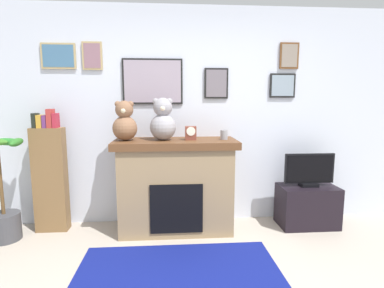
{
  "coord_description": "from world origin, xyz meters",
  "views": [
    {
      "loc": [
        -0.34,
        -1.72,
        1.5
      ],
      "look_at": [
        -0.09,
        1.66,
        1.01
      ],
      "focal_mm": 28.19,
      "sensor_mm": 36.0,
      "label": 1
    }
  ],
  "objects_px": {
    "bookshelf": "(50,176)",
    "television": "(309,171)",
    "fireplace": "(176,185)",
    "mantel_clock": "(191,133)",
    "tv_stand": "(307,206)",
    "teddy_bear_brown": "(163,121)",
    "potted_plant": "(3,204)",
    "candle_jar": "(224,135)",
    "teddy_bear_cream": "(125,123)"
  },
  "relations": [
    {
      "from": "bookshelf",
      "to": "tv_stand",
      "type": "height_order",
      "value": "bookshelf"
    },
    {
      "from": "candle_jar",
      "to": "potted_plant",
      "type": "bearing_deg",
      "value": -177.11
    },
    {
      "from": "bookshelf",
      "to": "television",
      "type": "height_order",
      "value": "bookshelf"
    },
    {
      "from": "potted_plant",
      "to": "television",
      "type": "distance_m",
      "value": 3.43
    },
    {
      "from": "television",
      "to": "teddy_bear_brown",
      "type": "relative_size",
      "value": 1.26
    },
    {
      "from": "fireplace",
      "to": "potted_plant",
      "type": "height_order",
      "value": "potted_plant"
    },
    {
      "from": "television",
      "to": "teddy_bear_cream",
      "type": "distance_m",
      "value": 2.21
    },
    {
      "from": "candle_jar",
      "to": "teddy_bear_cream",
      "type": "distance_m",
      "value": 1.12
    },
    {
      "from": "television",
      "to": "teddy_bear_brown",
      "type": "height_order",
      "value": "teddy_bear_brown"
    },
    {
      "from": "television",
      "to": "teddy_bear_brown",
      "type": "xyz_separation_m",
      "value": [
        -1.71,
        0.0,
        0.59
      ]
    },
    {
      "from": "teddy_bear_cream",
      "to": "teddy_bear_brown",
      "type": "xyz_separation_m",
      "value": [
        0.42,
        -0.0,
        0.01
      ]
    },
    {
      "from": "bookshelf",
      "to": "tv_stand",
      "type": "xyz_separation_m",
      "value": [
        3.0,
        -0.1,
        -0.4
      ]
    },
    {
      "from": "tv_stand",
      "to": "teddy_bear_brown",
      "type": "xyz_separation_m",
      "value": [
        -1.71,
        -0.0,
        1.03
      ]
    },
    {
      "from": "tv_stand",
      "to": "potted_plant",
      "type": "bearing_deg",
      "value": -177.98
    },
    {
      "from": "fireplace",
      "to": "teddy_bear_cream",
      "type": "distance_m",
      "value": 0.91
    },
    {
      "from": "bookshelf",
      "to": "potted_plant",
      "type": "distance_m",
      "value": 0.53
    },
    {
      "from": "bookshelf",
      "to": "potted_plant",
      "type": "relative_size",
      "value": 1.24
    },
    {
      "from": "teddy_bear_brown",
      "to": "television",
      "type": "bearing_deg",
      "value": -0.04
    },
    {
      "from": "candle_jar",
      "to": "teddy_bear_cream",
      "type": "relative_size",
      "value": 0.24
    },
    {
      "from": "television",
      "to": "mantel_clock",
      "type": "bearing_deg",
      "value": 180.0
    },
    {
      "from": "teddy_bear_brown",
      "to": "potted_plant",
      "type": "bearing_deg",
      "value": -175.96
    },
    {
      "from": "bookshelf",
      "to": "tv_stand",
      "type": "distance_m",
      "value": 3.03
    },
    {
      "from": "bookshelf",
      "to": "teddy_bear_brown",
      "type": "height_order",
      "value": "teddy_bear_brown"
    },
    {
      "from": "television",
      "to": "potted_plant",
      "type": "bearing_deg",
      "value": -178.0
    },
    {
      "from": "fireplace",
      "to": "television",
      "type": "bearing_deg",
      "value": -0.71
    },
    {
      "from": "tv_stand",
      "to": "candle_jar",
      "type": "xyz_separation_m",
      "value": [
        -1.02,
        0.0,
        0.87
      ]
    },
    {
      "from": "mantel_clock",
      "to": "teddy_bear_cream",
      "type": "bearing_deg",
      "value": 179.92
    },
    {
      "from": "candle_jar",
      "to": "teddy_bear_brown",
      "type": "bearing_deg",
      "value": -179.95
    },
    {
      "from": "potted_plant",
      "to": "mantel_clock",
      "type": "bearing_deg",
      "value": 3.39
    },
    {
      "from": "teddy_bear_brown",
      "to": "candle_jar",
      "type": "bearing_deg",
      "value": 0.05
    },
    {
      "from": "tv_stand",
      "to": "fireplace",
      "type": "bearing_deg",
      "value": 179.35
    },
    {
      "from": "tv_stand",
      "to": "television",
      "type": "distance_m",
      "value": 0.43
    },
    {
      "from": "potted_plant",
      "to": "tv_stand",
      "type": "bearing_deg",
      "value": 2.02
    },
    {
      "from": "fireplace",
      "to": "mantel_clock",
      "type": "height_order",
      "value": "mantel_clock"
    },
    {
      "from": "fireplace",
      "to": "mantel_clock",
      "type": "distance_m",
      "value": 0.62
    },
    {
      "from": "fireplace",
      "to": "bookshelf",
      "type": "bearing_deg",
      "value": 176.72
    },
    {
      "from": "tv_stand",
      "to": "teddy_bear_cream",
      "type": "height_order",
      "value": "teddy_bear_cream"
    },
    {
      "from": "tv_stand",
      "to": "teddy_bear_brown",
      "type": "bearing_deg",
      "value": -179.99
    },
    {
      "from": "bookshelf",
      "to": "television",
      "type": "bearing_deg",
      "value": -1.93
    },
    {
      "from": "fireplace",
      "to": "teddy_bear_brown",
      "type": "distance_m",
      "value": 0.75
    },
    {
      "from": "bookshelf",
      "to": "tv_stand",
      "type": "relative_size",
      "value": 2.09
    },
    {
      "from": "mantel_clock",
      "to": "potted_plant",
      "type": "bearing_deg",
      "value": -176.61
    },
    {
      "from": "tv_stand",
      "to": "mantel_clock",
      "type": "bearing_deg",
      "value": -179.94
    },
    {
      "from": "tv_stand",
      "to": "teddy_bear_cream",
      "type": "distance_m",
      "value": 2.36
    },
    {
      "from": "tv_stand",
      "to": "mantel_clock",
      "type": "xyz_separation_m",
      "value": [
        -1.4,
        -0.0,
        0.89
      ]
    },
    {
      "from": "tv_stand",
      "to": "television",
      "type": "relative_size",
      "value": 1.14
    },
    {
      "from": "mantel_clock",
      "to": "fireplace",
      "type": "bearing_deg",
      "value": 173.55
    },
    {
      "from": "fireplace",
      "to": "tv_stand",
      "type": "relative_size",
      "value": 2.04
    },
    {
      "from": "television",
      "to": "mantel_clock",
      "type": "xyz_separation_m",
      "value": [
        -1.4,
        0.0,
        0.46
      ]
    },
    {
      "from": "potted_plant",
      "to": "fireplace",
      "type": "bearing_deg",
      "value": 4.3
    }
  ]
}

